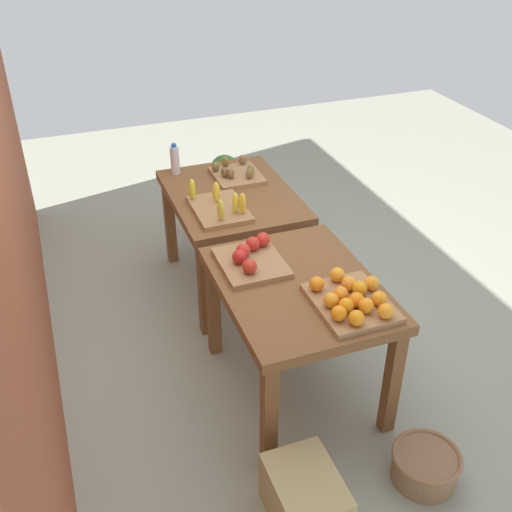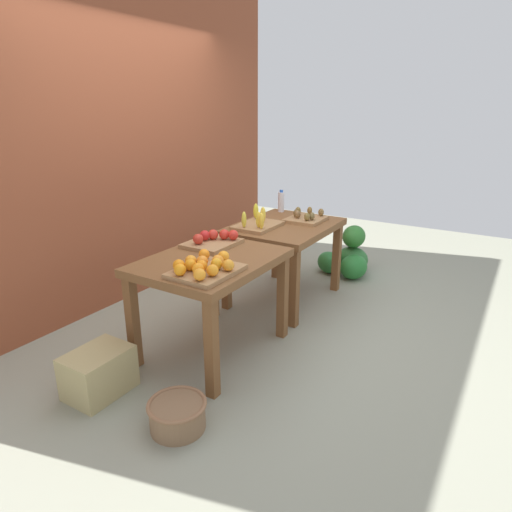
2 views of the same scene
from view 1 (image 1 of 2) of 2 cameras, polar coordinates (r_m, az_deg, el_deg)
name	(u,v)px [view 1 (image 1 of 2)]	position (r m, az deg, el deg)	size (l,w,h in m)	color
ground_plane	(260,329)	(4.05, 0.41, -6.80)	(8.00, 8.00, 0.00)	gray
display_table_left	(298,300)	(3.26, 3.93, -4.10)	(1.04, 0.80, 0.74)	brown
display_table_right	(232,207)	(4.14, -2.29, 4.60)	(1.04, 0.80, 0.74)	brown
orange_bin	(352,300)	(3.03, 8.92, -4.04)	(0.45, 0.37, 0.11)	#9E7348
apple_bin	(251,258)	(3.32, -0.51, -0.21)	(0.40, 0.34, 0.11)	#9E7348
banana_crate	(220,207)	(3.84, -3.40, 4.61)	(0.44, 0.32, 0.17)	#9E7348
kiwi_bin	(236,174)	(4.30, -1.86, 7.70)	(0.37, 0.32, 0.10)	#9E7348
water_bottle	(175,160)	(4.36, -7.59, 8.90)	(0.06, 0.06, 0.22)	silver
watermelon_pile	(228,197)	(5.25, -2.63, 5.51)	(0.57, 0.66, 0.52)	#2B6A31
wicker_basket	(425,465)	(3.27, 15.51, -18.32)	(0.34, 0.34, 0.17)	brown
cardboard_produce_box	(305,499)	(2.99, 4.59, -21.69)	(0.40, 0.30, 0.29)	tan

